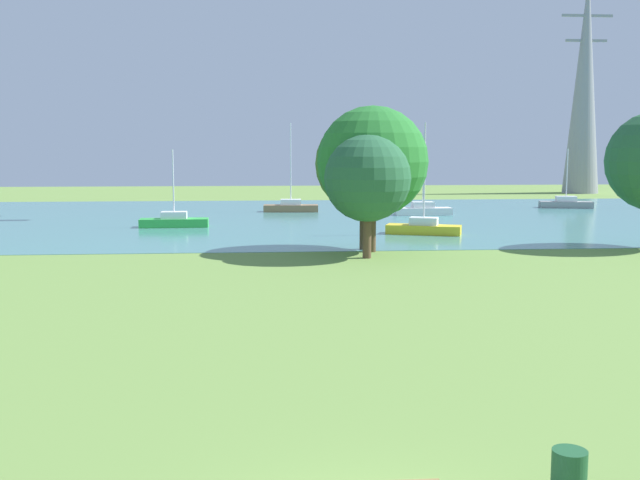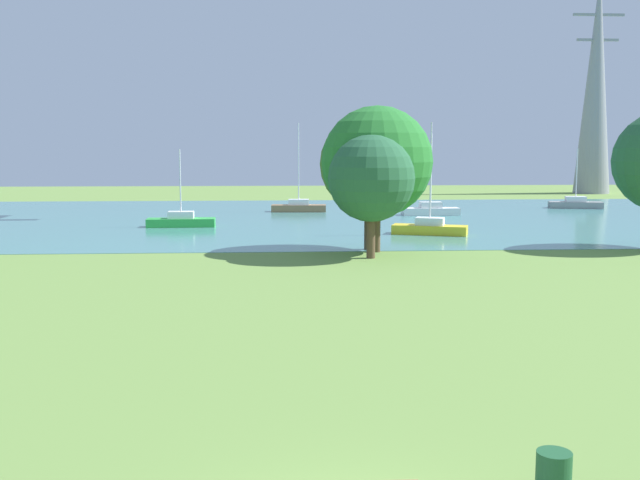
{
  "view_description": "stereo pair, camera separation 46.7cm",
  "coord_description": "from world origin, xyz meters",
  "views": [
    {
      "loc": [
        -1.56,
        -9.52,
        5.57
      ],
      "look_at": [
        0.59,
        16.73,
        2.3
      ],
      "focal_mm": 41.42,
      "sensor_mm": 36.0,
      "label": 1
    },
    {
      "loc": [
        -1.09,
        -9.55,
        5.57
      ],
      "look_at": [
        0.59,
        16.73,
        2.3
      ],
      "focal_mm": 41.42,
      "sensor_mm": 36.0,
      "label": 2
    }
  ],
  "objects": [
    {
      "name": "ground_plane",
      "position": [
        0.0,
        22.0,
        0.0
      ],
      "size": [
        160.0,
        160.0,
        0.0
      ],
      "primitive_type": "plane",
      "color": "olive"
    },
    {
      "name": "litter_bin",
      "position": [
        3.33,
        1.34,
        0.4
      ],
      "size": [
        0.56,
        0.56,
        0.8
      ],
      "primitive_type": "cylinder",
      "color": "#1E512D",
      "rests_on": "ground"
    },
    {
      "name": "water_surface",
      "position": [
        0.0,
        50.0,
        0.01
      ],
      "size": [
        140.0,
        40.0,
        0.02
      ],
      "primitive_type": "cube",
      "color": "teal",
      "rests_on": "ground"
    },
    {
      "name": "sailboat_gray",
      "position": [
        27.23,
        57.8,
        0.45
      ],
      "size": [
        5.0,
        2.42,
        5.55
      ],
      "color": "gray",
      "rests_on": "water_surface"
    },
    {
      "name": "sailboat_green",
      "position": [
        -7.67,
        43.43,
        0.45
      ],
      "size": [
        4.83,
        1.61,
        5.5
      ],
      "color": "green",
      "rests_on": "water_surface"
    },
    {
      "name": "sailboat_brown",
      "position": [
        1.17,
        55.63,
        0.47
      ],
      "size": [
        4.87,
        1.76,
        7.77
      ],
      "color": "brown",
      "rests_on": "water_surface"
    },
    {
      "name": "sailboat_yellow",
      "position": [
        9.08,
        37.6,
        0.47
      ],
      "size": [
        5.02,
        3.03,
        7.22
      ],
      "color": "yellow",
      "rests_on": "water_surface"
    },
    {
      "name": "sailboat_white",
      "position": [
        12.14,
        51.59,
        0.46
      ],
      "size": [
        4.83,
        1.59,
        6.79
      ],
      "color": "white",
      "rests_on": "water_surface"
    },
    {
      "name": "tree_west_far",
      "position": [
        3.88,
        27.53,
        4.06
      ],
      "size": [
        4.42,
        4.42,
        6.29
      ],
      "color": "brown",
      "rests_on": "ground"
    },
    {
      "name": "tree_west_near",
      "position": [
        4.15,
        30.71,
        4.73
      ],
      "size": [
        5.37,
        5.37,
        7.43
      ],
      "color": "brown",
      "rests_on": "ground"
    },
    {
      "name": "tree_east_far",
      "position": [
        4.48,
        29.81,
        4.86
      ],
      "size": [
        5.96,
        5.96,
        7.86
      ],
      "color": "brown",
      "rests_on": "ground"
    },
    {
      "name": "electricity_pylon",
      "position": [
        38.84,
        80.84,
        13.65
      ],
      "size": [
        6.4,
        4.4,
        27.28
      ],
      "color": "gray",
      "rests_on": "ground"
    }
  ]
}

